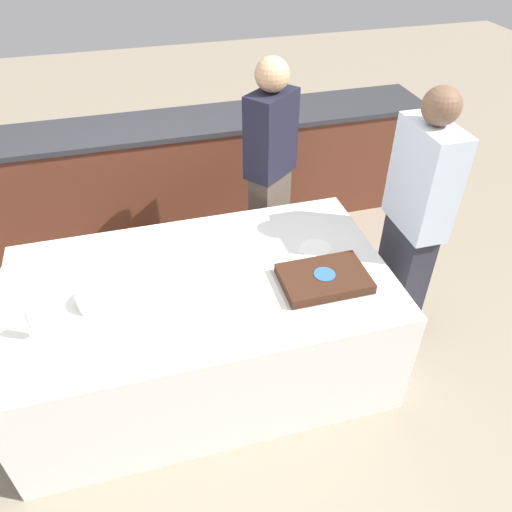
{
  "coord_description": "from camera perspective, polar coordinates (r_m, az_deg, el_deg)",
  "views": [
    {
      "loc": [
        -0.24,
        -2.03,
        2.51
      ],
      "look_at": [
        0.32,
        0.0,
        0.83
      ],
      "focal_mm": 35.0,
      "sensor_mm": 36.0,
      "label": 1
    }
  ],
  "objects": [
    {
      "name": "dining_table",
      "position": [
        2.97,
        -6.06,
        -8.05
      ],
      "size": [
        2.09,
        1.18,
        0.73
      ],
      "color": "silver",
      "rests_on": "ground_plane"
    },
    {
      "name": "person_cutting_cake",
      "position": [
        3.41,
        1.63,
        9.45
      ],
      "size": [
        0.39,
        0.37,
        1.62
      ],
      "rotation": [
        0.0,
        0.0,
        -2.47
      ],
      "color": "#4C4238",
      "rests_on": "ground_plane"
    },
    {
      "name": "plate_stack",
      "position": [
        2.66,
        -17.75,
        -4.66
      ],
      "size": [
        0.2,
        0.2,
        0.08
      ],
      "color": "white",
      "rests_on": "dining_table"
    },
    {
      "name": "side_plate_right_edge",
      "position": [
        2.9,
        1.6,
        0.61
      ],
      "size": [
        0.18,
        0.18,
        0.0
      ],
      "color": "white",
      "rests_on": "dining_table"
    },
    {
      "name": "back_counter",
      "position": [
        4.24,
        -10.34,
        8.99
      ],
      "size": [
        4.4,
        0.58,
        0.92
      ],
      "color": "#5B2D1E",
      "rests_on": "ground_plane"
    },
    {
      "name": "side_plate_near_cake",
      "position": [
        2.93,
        6.8,
        0.87
      ],
      "size": [
        0.18,
        0.18,
        0.0
      ],
      "color": "white",
      "rests_on": "dining_table"
    },
    {
      "name": "cake",
      "position": [
        2.69,
        7.78,
        -2.6
      ],
      "size": [
        0.5,
        0.35,
        0.06
      ],
      "color": "#B7B2AD",
      "rests_on": "dining_table"
    },
    {
      "name": "ground_plane",
      "position": [
        3.24,
        -5.63,
        -12.47
      ],
      "size": [
        14.0,
        14.0,
        0.0
      ],
      "primitive_type": "plane",
      "color": "gray"
    },
    {
      "name": "person_seated_right",
      "position": [
        3.02,
        17.51,
        3.42
      ],
      "size": [
        0.2,
        0.41,
        1.67
      ],
      "rotation": [
        0.0,
        0.0,
        -1.57
      ],
      "color": "#282833",
      "rests_on": "ground_plane"
    },
    {
      "name": "wine_glass",
      "position": [
        2.53,
        -24.27,
        -6.62
      ],
      "size": [
        0.06,
        0.06,
        0.19
      ],
      "color": "white",
      "rests_on": "dining_table"
    }
  ]
}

